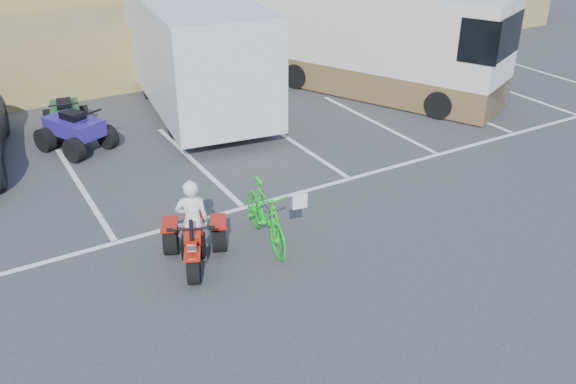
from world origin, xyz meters
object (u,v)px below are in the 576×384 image
red_trike_atv (196,264)px  quad_atv_blue (78,149)px  quad_atv_green (69,133)px  rider (193,221)px  cargo_trailer (196,52)px  rv_motorhome (363,47)px  green_dirt_bike (265,214)px

red_trike_atv → quad_atv_blue: (-0.56, 6.29, 0.00)m
quad_atv_blue → quad_atv_green: quad_atv_blue is taller
rider → cargo_trailer: 7.98m
rv_motorhome → quad_atv_green: size_ratio=5.74×
green_dirt_bike → rv_motorhome: size_ratio=0.22×
cargo_trailer → rider: bearing=-105.8°
cargo_trailer → quad_atv_green: bearing=-174.1°
green_dirt_bike → quad_atv_green: size_ratio=1.28×
green_dirt_bike → rv_motorhome: 9.70m
quad_atv_blue → quad_atv_green: bearing=62.9°
rv_motorhome → quad_atv_blue: size_ratio=5.29×
red_trike_atv → rider: (0.06, 0.14, 0.80)m
red_trike_atv → cargo_trailer: 8.26m
rider → quad_atv_blue: 6.23m
red_trike_atv → rv_motorhome: 10.86m
green_dirt_bike → quad_atv_blue: 6.60m
rv_motorhome → red_trike_atv: bearing=-166.8°
red_trike_atv → green_dirt_bike: (1.43, 0.02, 0.60)m
red_trike_atv → quad_atv_blue: size_ratio=0.91×
red_trike_atv → quad_atv_green: size_ratio=0.98×
cargo_trailer → rv_motorhome: bearing=-0.5°
rv_motorhome → quad_atv_green: rv_motorhome is taller
cargo_trailer → quad_atv_green: cargo_trailer is taller
cargo_trailer → rv_motorhome: size_ratio=0.80×
quad_atv_green → quad_atv_blue: bearing=-81.5°
red_trike_atv → rv_motorhome: bearing=62.0°
quad_atv_green → cargo_trailer: bearing=8.7°
rv_motorhome → quad_atv_blue: 9.17m
red_trike_atv → rider: 0.81m
green_dirt_bike → quad_atv_green: bearing=112.6°
rv_motorhome → rider: bearing=-167.2°
quad_atv_green → red_trike_atv: bearing=-75.4°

